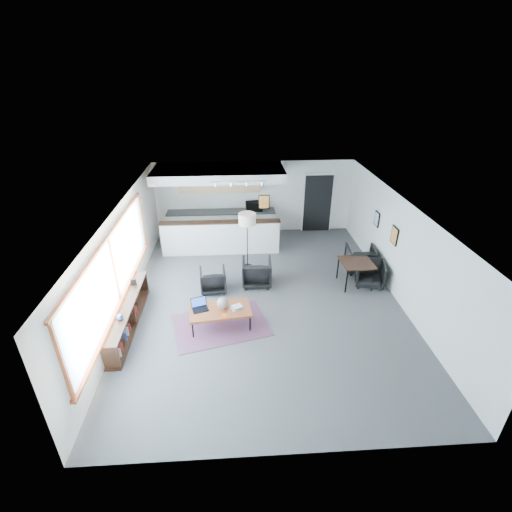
{
  "coord_description": "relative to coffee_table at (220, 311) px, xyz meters",
  "views": [
    {
      "loc": [
        -0.74,
        -8.26,
        5.59
      ],
      "look_at": [
        -0.2,
        0.4,
        1.06
      ],
      "focal_mm": 26.0,
      "sensor_mm": 36.0,
      "label": 1
    }
  ],
  "objects": [
    {
      "name": "room",
      "position": [
        1.14,
        1.11,
        0.87
      ],
      "size": [
        7.02,
        9.02,
        2.62
      ],
      "color": "#4C4C4E",
      "rests_on": "ground"
    },
    {
      "name": "window",
      "position": [
        -2.32,
        0.21,
        1.02
      ],
      "size": [
        0.1,
        5.95,
        1.66
      ],
      "color": "#8CBFFF",
      "rests_on": "room"
    },
    {
      "name": "console",
      "position": [
        -2.16,
        0.06,
        -0.11
      ],
      "size": [
        0.35,
        3.0,
        0.8
      ],
      "color": "#321C11",
      "rests_on": "floor"
    },
    {
      "name": "kitchenette",
      "position": [
        -0.06,
        4.82,
        0.95
      ],
      "size": [
        4.2,
        1.96,
        2.6
      ],
      "color": "white",
      "rests_on": "floor"
    },
    {
      "name": "doorway",
      "position": [
        3.44,
        5.53,
        0.64
      ],
      "size": [
        1.1,
        0.12,
        2.15
      ],
      "color": "black",
      "rests_on": "room"
    },
    {
      "name": "track_light",
      "position": [
        0.55,
        3.31,
        2.1
      ],
      "size": [
        1.6,
        0.07,
        0.15
      ],
      "color": "silver",
      "rests_on": "room"
    },
    {
      "name": "wall_art_lower",
      "position": [
        4.61,
        1.51,
        1.12
      ],
      "size": [
        0.03,
        0.38,
        0.48
      ],
      "color": "black",
      "rests_on": "room"
    },
    {
      "name": "wall_art_upper",
      "position": [
        4.61,
        2.81,
        1.07
      ],
      "size": [
        0.03,
        0.34,
        0.44
      ],
      "color": "black",
      "rests_on": "room"
    },
    {
      "name": "kilim_rug",
      "position": [
        0.0,
        0.0,
        -0.43
      ],
      "size": [
        2.5,
        2.0,
        0.01
      ],
      "rotation": [
        0.0,
        0.0,
        0.25
      ],
      "color": "#572F47",
      "rests_on": "floor"
    },
    {
      "name": "coffee_table",
      "position": [
        0.0,
        0.0,
        0.0
      ],
      "size": [
        1.51,
        0.93,
        0.47
      ],
      "rotation": [
        0.0,
        0.0,
        0.12
      ],
      "color": "brown",
      "rests_on": "floor"
    },
    {
      "name": "laptop",
      "position": [
        -0.48,
        0.08,
        0.11
      ],
      "size": [
        0.44,
        0.39,
        0.26
      ],
      "rotation": [
        0.0,
        0.0,
        0.31
      ],
      "color": "black",
      "rests_on": "coffee_table"
    },
    {
      "name": "ceramic_pot",
      "position": [
        0.07,
        0.05,
        0.18
      ],
      "size": [
        0.28,
        0.28,
        0.28
      ],
      "rotation": [
        0.0,
        0.0,
        -0.41
      ],
      "color": "gray",
      "rests_on": "coffee_table"
    },
    {
      "name": "book_stack",
      "position": [
        0.41,
        0.01,
        0.07
      ],
      "size": [
        0.34,
        0.31,
        0.08
      ],
      "rotation": [
        0.0,
        0.0,
        0.43
      ],
      "color": "silver",
      "rests_on": "coffee_table"
    },
    {
      "name": "coaster",
      "position": [
        0.1,
        -0.24,
        0.04
      ],
      "size": [
        0.13,
        0.13,
        0.01
      ],
      "rotation": [
        0.0,
        0.0,
        -0.17
      ],
      "color": "#E5590C",
      "rests_on": "coffee_table"
    },
    {
      "name": "armchair_left",
      "position": [
        -0.23,
        1.58,
        -0.08
      ],
      "size": [
        0.74,
        0.7,
        0.7
      ],
      "primitive_type": "imported",
      "rotation": [
        0.0,
        0.0,
        3.23
      ],
      "color": "black",
      "rests_on": "floor"
    },
    {
      "name": "armchair_right",
      "position": [
        0.99,
        1.83,
        -0.02
      ],
      "size": [
        0.84,
        0.79,
        0.83
      ],
      "primitive_type": "imported",
      "rotation": [
        0.0,
        0.0,
        3.09
      ],
      "color": "black",
      "rests_on": "floor"
    },
    {
      "name": "floor_lamp",
      "position": [
        0.77,
        2.82,
        1.1
      ],
      "size": [
        0.6,
        0.6,
        1.76
      ],
      "rotation": [
        0.0,
        0.0,
        -0.21
      ],
      "color": "black",
      "rests_on": "floor"
    },
    {
      "name": "dining_table",
      "position": [
        3.74,
        1.63,
        0.23
      ],
      "size": [
        0.89,
        0.89,
        0.72
      ],
      "rotation": [
        0.0,
        0.0,
        0.05
      ],
      "color": "#321C11",
      "rests_on": "floor"
    },
    {
      "name": "dining_chair_near",
      "position": [
        4.14,
        1.58,
        -0.1
      ],
      "size": [
        0.78,
        0.75,
        0.67
      ],
      "primitive_type": "imported",
      "rotation": [
        0.0,
        0.0,
        -0.24
      ],
      "color": "black",
      "rests_on": "floor"
    },
    {
      "name": "dining_chair_far",
      "position": [
        4.14,
        2.41,
        -0.07
      ],
      "size": [
        0.75,
        0.71,
        0.72
      ],
      "primitive_type": "imported",
      "rotation": [
        0.0,
        0.0,
        3.06
      ],
      "color": "black",
      "rests_on": "floor"
    },
    {
      "name": "microwave",
      "position": [
        1.11,
        5.26,
        0.69
      ],
      "size": [
        0.59,
        0.35,
        0.38
      ],
      "primitive_type": "imported",
      "rotation": [
        0.0,
        0.0,
        0.07
      ],
      "color": "black",
      "rests_on": "kitchenette"
    }
  ]
}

